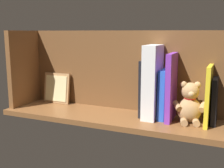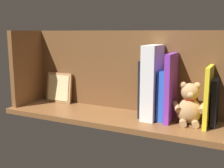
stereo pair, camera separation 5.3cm
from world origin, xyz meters
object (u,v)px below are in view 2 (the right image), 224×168
at_px(dictionary_thick_white, 152,82).
at_px(teddy_bear, 189,106).
at_px(book_0, 215,102).
at_px(picture_frame_leaning, 59,88).

bearing_deg(dictionary_thick_white, teddy_bear, 178.12).
height_order(book_0, dictionary_thick_white, dictionary_thick_white).
height_order(teddy_bear, picture_frame_leaning, teddy_bear).
xyz_separation_m(dictionary_thick_white, picture_frame_leaning, (0.50, -0.05, -0.07)).
height_order(teddy_bear, dictionary_thick_white, dictionary_thick_white).
bearing_deg(dictionary_thick_white, picture_frame_leaning, -5.72).
xyz_separation_m(book_0, picture_frame_leaning, (0.74, -0.03, -0.01)).
relative_size(book_0, picture_frame_leaning, 1.19).
distance_m(book_0, teddy_bear, 0.09).
height_order(dictionary_thick_white, picture_frame_leaning, dictionary_thick_white).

